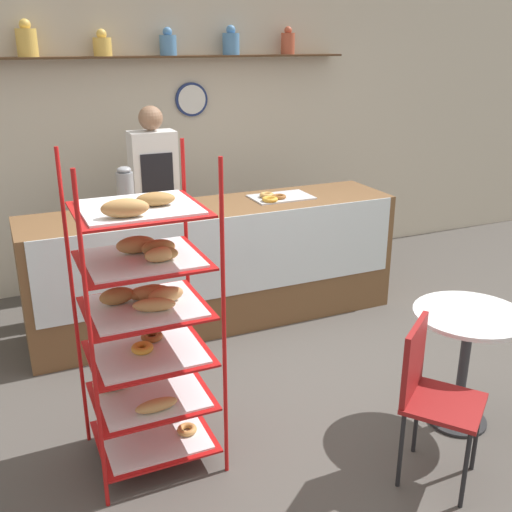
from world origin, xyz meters
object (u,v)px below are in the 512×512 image
(pastry_rack, at_px, (147,320))
(coffee_carafe, at_px, (126,192))
(donut_tray_counter, at_px, (277,197))
(cafe_table, at_px, (467,342))
(person_worker, at_px, (155,200))
(cafe_chair, at_px, (429,387))

(pastry_rack, relative_size, coffee_carafe, 4.61)
(pastry_rack, distance_m, donut_tray_counter, 2.13)
(pastry_rack, bearing_deg, coffee_carafe, 80.78)
(cafe_table, bearing_deg, pastry_rack, 166.00)
(pastry_rack, xyz_separation_m, coffee_carafe, (0.24, 1.49, 0.32))
(donut_tray_counter, bearing_deg, cafe_table, -81.22)
(person_worker, relative_size, cafe_chair, 1.98)
(pastry_rack, relative_size, cafe_table, 2.34)
(coffee_carafe, bearing_deg, cafe_chair, -64.93)
(donut_tray_counter, bearing_deg, person_worker, 151.26)
(person_worker, bearing_deg, cafe_chair, -75.78)
(person_worker, distance_m, donut_tray_counter, 1.03)
(person_worker, xyz_separation_m, cafe_table, (1.20, -2.45, -0.40))
(coffee_carafe, distance_m, donut_tray_counter, 1.26)
(pastry_rack, height_order, person_worker, person_worker)
(person_worker, relative_size, coffee_carafe, 4.62)
(donut_tray_counter, bearing_deg, coffee_carafe, -179.12)
(pastry_rack, bearing_deg, person_worker, 73.62)
(cafe_chair, height_order, donut_tray_counter, donut_tray_counter)
(person_worker, bearing_deg, donut_tray_counter, -28.74)
(person_worker, height_order, coffee_carafe, person_worker)
(pastry_rack, xyz_separation_m, person_worker, (0.59, 2.01, 0.10))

